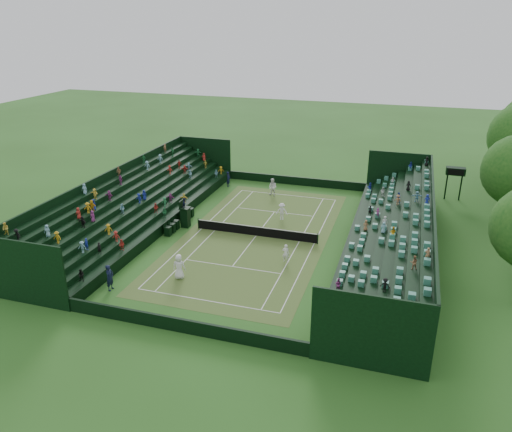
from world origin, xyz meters
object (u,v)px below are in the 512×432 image
Objects in this scene: player_near_east at (286,253)px; player_far_west at (273,187)px; tennis_net at (256,231)px; player_far_east at (282,211)px; player_near_west at (179,267)px; umpire_chair at (185,214)px.

player_far_west reaches higher than player_near_east.
player_far_west is at bearing 97.94° from tennis_net.
player_far_east is (1.23, 4.64, 0.35)m from tennis_net.
player_far_west is (1.68, 20.68, -0.01)m from player_near_west.
player_near_west is at bearing -108.98° from tennis_net.
player_far_west is 1.16× the size of player_far_east.
player_far_west is at bearing 63.42° from umpire_chair.
player_near_west reaches higher than player_far_west.
player_near_west reaches higher than player_near_east.
player_near_west is at bearing -117.81° from player_far_east.
player_near_east reaches higher than tennis_net.
umpire_chair is 10.29m from player_near_west.
tennis_net is 5.75× the size of player_near_west.
tennis_net is 4.82m from player_far_east.
tennis_net is 5.77m from player_near_east.
player_near_west is at bearing 36.06° from player_near_east.
tennis_net is 3.95× the size of umpire_chair.
player_far_west is (5.59, 11.17, -0.26)m from umpire_chair.
player_near_east is 0.91× the size of player_far_east.
player_far_east is at bearing 28.57° from umpire_chair.
player_near_west is 8.85m from player_near_east.
umpire_chair is 9.56m from player_far_east.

